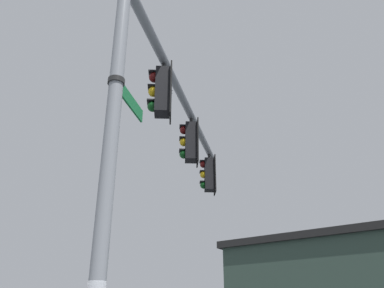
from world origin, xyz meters
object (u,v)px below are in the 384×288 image
Objects in this scene: bird_flying at (170,93)px; traffic_light_mid_inner at (190,142)px; traffic_light_mid_outer at (209,175)px; street_name_sign at (125,94)px; traffic_light_nearest_pole at (162,92)px.

traffic_light_mid_inner is at bearing -172.84° from bird_flying.
traffic_light_mid_inner is 6.86m from bird_flying.
traffic_light_mid_inner and traffic_light_mid_outer have the same top height.
traffic_light_mid_outer is at bearing -15.97° from street_name_sign.
traffic_light_mid_inner is 4.49m from street_name_sign.
traffic_light_nearest_pole is 1.00× the size of traffic_light_mid_outer.
traffic_light_nearest_pole and traffic_light_mid_outer have the same top height.
bird_flying is at bearing 27.16° from traffic_light_mid_outer.
traffic_light_nearest_pole is at bearing -15.51° from street_name_sign.
traffic_light_nearest_pole is 1.12× the size of street_name_sign.
traffic_light_mid_outer is (2.42, -0.70, 0.00)m from traffic_light_mid_inner.
traffic_light_mid_inner is (2.42, -0.70, 0.00)m from traffic_light_nearest_pole.
traffic_light_mid_outer is 1.12× the size of street_name_sign.
traffic_light_nearest_pole is 8.76m from bird_flying.
traffic_light_nearest_pole is 1.00× the size of traffic_light_mid_inner.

